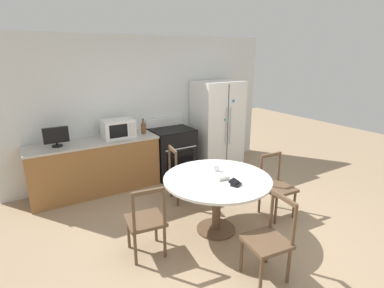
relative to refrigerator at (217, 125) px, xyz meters
name	(u,v)px	position (x,y,z in m)	size (l,w,h in m)	color
ground_plane	(233,236)	(-1.33, -2.23, -0.88)	(14.00, 14.00, 0.00)	#9E8466
back_wall	(148,107)	(-1.33, 0.42, 0.42)	(5.20, 0.10, 2.60)	silver
kitchen_counter	(96,166)	(-2.49, 0.06, -0.43)	(2.12, 0.64, 0.90)	#936033
refrigerator	(217,125)	(0.00, 0.00, 0.00)	(0.92, 0.72, 1.76)	white
oven_range	(172,152)	(-1.03, 0.03, -0.41)	(0.77, 0.68, 1.08)	black
microwave	(118,129)	(-2.05, 0.05, 0.17)	(0.52, 0.35, 0.31)	white
countertop_tv	(56,136)	(-3.03, 0.04, 0.18)	(0.37, 0.16, 0.31)	black
counter_bottle	(143,128)	(-1.59, 0.06, 0.12)	(0.08, 0.08, 0.27)	brown
dining_table	(217,186)	(-1.44, -1.99, -0.24)	(1.38, 1.38, 0.76)	white
dining_chair_far	(182,175)	(-1.39, -1.00, -0.45)	(0.49, 0.49, 0.90)	brown
dining_chair_left	(146,221)	(-2.43, -1.97, -0.45)	(0.47, 0.47, 0.90)	brown
dining_chair_near	(268,240)	(-1.49, -2.98, -0.45)	(0.47, 0.47, 0.90)	brown
dining_chair_right	(276,187)	(-0.46, -2.10, -0.45)	(0.45, 0.45, 0.90)	brown
candle_glass	(216,168)	(-1.31, -1.79, -0.08)	(0.08, 0.08, 0.09)	silver
folded_napkin	(224,178)	(-1.41, -2.09, -0.09)	(0.15, 0.07, 0.05)	silver
wallet	(235,183)	(-1.39, -2.29, -0.09)	(0.16, 0.16, 0.07)	black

